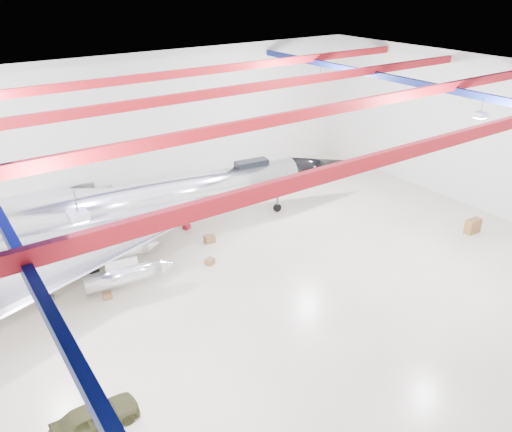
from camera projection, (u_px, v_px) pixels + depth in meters
floor at (248, 286)px, 28.44m from camera, size 40.00×40.00×0.00m
wall_back at (135, 130)px, 37.06m from camera, size 40.00×0.00×40.00m
wall_right at (476, 134)px, 36.25m from camera, size 0.00×30.00×30.00m
ceiling at (247, 92)px, 23.58m from camera, size 40.00×40.00×0.00m
ceiling_structure at (247, 106)px, 23.88m from camera, size 39.50×29.50×1.08m
jet_aircraft at (147, 204)px, 32.12m from camera, size 29.86×19.17×8.15m
jeep at (95, 417)px, 19.37m from camera, size 3.37×1.36×1.15m
desk at (473, 226)px, 34.01m from camera, size 1.14×0.62×1.01m
crate_ply at (107, 296)px, 27.27m from camera, size 0.56×0.48×0.34m
toolbox_red at (187, 227)px, 34.67m from camera, size 0.58×0.53×0.33m
parts_bin at (210, 239)px, 32.93m from camera, size 0.75×0.65×0.47m
crate_small at (51, 298)px, 27.20m from camera, size 0.40×0.36×0.23m
oil_barrel at (210, 261)px, 30.47m from camera, size 0.66×0.60×0.37m
spares_box at (183, 218)px, 35.90m from camera, size 0.45×0.45×0.31m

